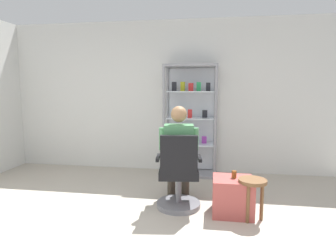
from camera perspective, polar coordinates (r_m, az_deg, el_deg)
back_wall at (r=5.22m, az=0.37°, el=5.85°), size 6.00×0.10×2.70m
display_cabinet_main at (r=4.96m, az=4.53°, el=1.29°), size 0.90×0.45×1.90m
office_chair at (r=3.61m, az=2.14°, el=-10.39°), size 0.59×0.56×0.96m
seated_shopkeeper at (r=3.68m, az=2.15°, el=-4.88°), size 0.52×0.60×1.29m
storage_crate at (r=3.60m, az=12.79°, el=-13.52°), size 0.48×0.43×0.44m
tea_glass at (r=3.53m, az=13.08°, el=-9.41°), size 0.06×0.06×0.09m
wooden_stool at (r=3.46m, az=16.53°, el=-11.78°), size 0.32×0.32×0.48m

